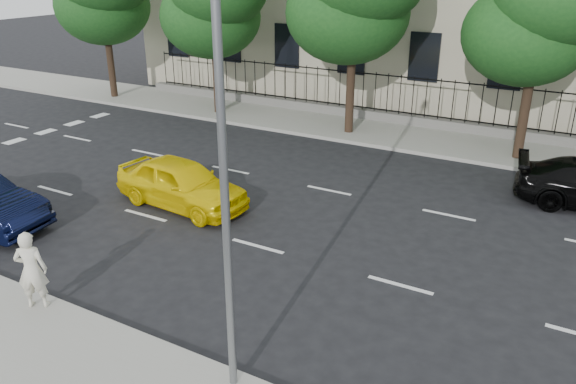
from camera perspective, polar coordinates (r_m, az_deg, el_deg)
name	(u,v)px	position (r m, az deg, el deg)	size (l,w,h in m)	color
ground	(201,290)	(13.48, -8.83, -9.86)	(120.00, 120.00, 0.00)	black
far_sidewalk	(398,135)	(24.96, 11.13, 5.71)	(60.00, 4.00, 0.15)	gray
lane_markings	(297,215)	(16.97, 0.94, -2.37)	(49.60, 4.62, 0.01)	silver
iron_fence	(411,113)	(26.37, 12.43, 7.81)	(30.00, 0.50, 2.20)	slate
street_light	(241,103)	(8.73, -4.79, 9.04)	(0.25, 3.32, 8.05)	slate
tree_d	(545,0)	(22.31, 24.63, 17.29)	(5.34, 4.94, 8.84)	#382619
yellow_taxi	(181,183)	(17.64, -10.78, 0.89)	(1.80, 4.46, 1.52)	#FFDD03
woman_near	(31,270)	(13.26, -24.62, -7.20)	(0.65, 0.43, 1.80)	silver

